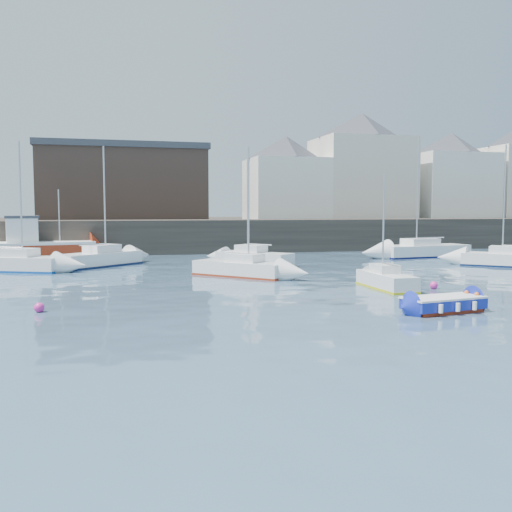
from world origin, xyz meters
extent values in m
plane|color=#2D4760|center=(0.00, 0.00, 0.00)|extent=(220.00, 220.00, 0.00)
cube|color=#28231E|center=(0.00, 35.00, 1.50)|extent=(90.00, 5.00, 3.00)
cube|color=#28231E|center=(0.00, 53.00, 1.40)|extent=(90.00, 32.00, 2.80)
cube|color=beige|center=(20.00, 42.00, 7.30)|extent=(10.00, 8.00, 9.00)
pyramid|color=#3A3D44|center=(20.00, 42.00, 13.20)|extent=(13.36, 13.36, 2.80)
cube|color=white|center=(31.00, 41.50, 6.55)|extent=(9.00, 7.00, 7.50)
pyramid|color=#3A3D44|center=(31.00, 41.50, 11.53)|extent=(11.88, 11.88, 2.45)
cube|color=white|center=(11.00, 41.50, 6.05)|extent=(8.00, 7.00, 6.50)
pyramid|color=#3A3D44|center=(11.00, 41.50, 10.53)|extent=(11.14, 11.14, 2.45)
cube|color=#3D2D26|center=(-6.00, 43.00, 6.30)|extent=(16.00, 10.00, 7.00)
cube|color=#3A3D44|center=(-6.00, 43.00, 10.10)|extent=(16.40, 10.40, 0.60)
cube|color=maroon|center=(4.94, 2.11, 0.07)|extent=(3.07, 1.63, 0.15)
cube|color=#1626A1|center=(4.94, 2.11, 0.34)|extent=(3.34, 1.83, 0.40)
cube|color=white|center=(4.94, 2.11, 0.58)|extent=(3.41, 1.87, 0.07)
cube|color=white|center=(4.94, 2.11, 0.41)|extent=(2.65, 1.33, 0.36)
cube|color=tan|center=(4.94, 2.11, 0.50)|extent=(0.37, 0.98, 0.05)
cylinder|color=white|center=(4.01, 2.75, 0.32)|extent=(0.16, 0.16, 0.32)
cylinder|color=white|center=(4.25, 1.21, 0.32)|extent=(0.16, 0.16, 0.32)
cylinder|color=white|center=(4.82, 2.88, 0.32)|extent=(0.16, 0.16, 0.32)
cylinder|color=white|center=(5.06, 1.34, 0.32)|extent=(0.16, 0.16, 0.32)
cylinder|color=white|center=(5.62, 3.00, 0.32)|extent=(0.16, 0.16, 0.32)
cylinder|color=white|center=(5.86, 1.46, 0.32)|extent=(0.16, 0.16, 0.32)
cube|color=maroon|center=(-12.97, 31.50, 0.58)|extent=(8.83, 4.55, 1.16)
cube|color=white|center=(-12.97, 31.50, 1.26)|extent=(8.83, 4.55, 0.21)
cube|color=white|center=(-14.21, 31.28, 2.31)|extent=(2.64, 2.47, 1.89)
cube|color=#3A3D44|center=(-14.21, 31.28, 3.37)|extent=(2.88, 2.71, 0.21)
cylinder|color=silver|center=(-11.42, 31.77, 3.47)|extent=(0.11, 0.11, 4.21)
cube|color=white|center=(-0.01, 15.65, 0.44)|extent=(5.34, 5.56, 0.88)
cube|color=maroon|center=(-0.01, 15.65, 0.06)|extent=(5.39, 5.61, 0.12)
cube|color=white|center=(0.19, 15.43, 1.12)|extent=(2.42, 2.45, 0.49)
cylinder|color=silver|center=(0.39, 15.22, 4.23)|extent=(0.10, 0.10, 6.72)
cube|color=white|center=(5.91, 8.68, 0.39)|extent=(1.45, 4.34, 0.78)
cube|color=#C7C10D|center=(5.91, 8.68, 0.05)|extent=(1.47, 4.38, 0.10)
cube|color=white|center=(5.92, 8.90, 0.99)|extent=(1.06, 1.53, 0.43)
cylinder|color=silver|center=(5.92, 9.11, 3.26)|extent=(0.09, 0.09, 4.96)
cube|color=white|center=(19.60, 16.48, 0.45)|extent=(6.19, 5.99, 0.90)
cube|color=#091739|center=(19.60, 16.48, 0.06)|extent=(6.25, 6.05, 0.12)
cube|color=white|center=(19.36, 16.70, 1.15)|extent=(2.74, 2.70, 0.50)
cylinder|color=silver|center=(19.12, 16.93, 4.66)|extent=(0.10, 0.10, 7.50)
cube|color=white|center=(-13.49, 21.92, 0.48)|extent=(6.63, 4.50, 0.95)
cube|color=#0B4296|center=(-13.49, 21.92, 0.06)|extent=(6.70, 4.55, 0.13)
cube|color=white|center=(-13.20, 21.79, 1.22)|extent=(2.66, 2.32, 0.53)
cylinder|color=silver|center=(-12.91, 21.66, 4.61)|extent=(0.11, 0.11, 7.32)
cube|color=white|center=(2.43, 21.81, 0.46)|extent=(5.04, 5.53, 0.93)
cube|color=gold|center=(2.43, 21.81, 0.06)|extent=(5.09, 5.58, 0.12)
cube|color=white|center=(2.24, 22.03, 1.19)|extent=(2.32, 2.40, 0.52)
cylinder|color=silver|center=(2.06, 22.25, 4.20)|extent=(0.10, 0.10, 6.53)
cube|color=white|center=(17.93, 25.18, 0.50)|extent=(7.98, 3.40, 1.00)
cube|color=#0B0F40|center=(17.93, 25.18, 0.07)|extent=(8.06, 3.43, 0.13)
cube|color=white|center=(17.55, 25.13, 1.27)|extent=(2.91, 2.17, 0.55)
cylinder|color=silver|center=(17.16, 25.08, 5.45)|extent=(0.11, 0.11, 8.90)
cube|color=white|center=(-8.25, 23.91, 0.48)|extent=(6.13, 5.88, 0.97)
cube|color=#0A183F|center=(-8.25, 23.91, 0.06)|extent=(6.20, 5.93, 0.13)
cube|color=white|center=(-8.02, 24.13, 1.23)|extent=(2.70, 2.66, 0.54)
cylinder|color=silver|center=(-7.78, 24.34, 4.67)|extent=(0.11, 0.11, 7.40)
sphere|color=#E32795|center=(-10.24, 6.07, 0.00)|extent=(0.39, 0.39, 0.39)
sphere|color=#E32795|center=(8.16, 7.97, 0.00)|extent=(0.39, 0.39, 0.39)
sphere|color=#E32795|center=(-1.94, 17.83, 0.00)|extent=(0.43, 0.43, 0.43)
camera|label=1|loc=(-7.60, -17.19, 3.99)|focal=40.00mm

